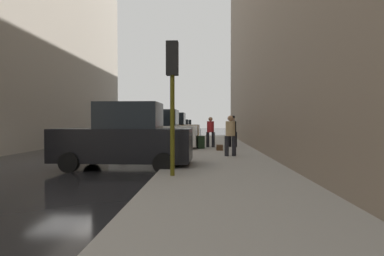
{
  "coord_description": "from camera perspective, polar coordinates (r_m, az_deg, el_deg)",
  "views": [
    {
      "loc": [
        5.4,
        -11.6,
        1.62
      ],
      "look_at": [
        4.53,
        7.2,
        1.19
      ],
      "focal_mm": 28.0,
      "sensor_mm": 36.0,
      "label": 1
    }
  ],
  "objects": [
    {
      "name": "rolling_suitcase",
      "position": [
        16.27,
        1.66,
        -2.68
      ],
      "size": [
        0.45,
        0.61,
        1.04
      ],
      "color": "black",
      "rests_on": "sidewalk"
    },
    {
      "name": "fire_hydrant",
      "position": [
        15.45,
        -0.88,
        -2.86
      ],
      "size": [
        0.42,
        0.22,
        0.7
      ],
      "color": "red",
      "rests_on": "sidewalk"
    },
    {
      "name": "pedestrian_in_red_jacket",
      "position": [
        17.01,
        3.54,
        -0.44
      ],
      "size": [
        0.53,
        0.5,
        1.71
      ],
      "color": "black",
      "rests_on": "sidewalk"
    },
    {
      "name": "ground_plane",
      "position": [
        12.89,
        -22.26,
        -6.01
      ],
      "size": [
        120.0,
        120.0,
        0.0
      ],
      "primitive_type": "plane",
      "color": "black"
    },
    {
      "name": "pedestrian_with_fedora",
      "position": [
        17.29,
        7.76,
        -0.32
      ],
      "size": [
        0.52,
        0.45,
        1.78
      ],
      "color": "black",
      "rests_on": "sidewalk"
    },
    {
      "name": "parked_gray_coupe",
      "position": [
        28.42,
        -2.91,
        -0.26
      ],
      "size": [
        4.24,
        2.14,
        1.79
      ],
      "color": "slate",
      "rests_on": "ground_plane"
    },
    {
      "name": "parked_black_suv",
      "position": [
        10.49,
        -12.59,
        -1.93
      ],
      "size": [
        4.63,
        2.12,
        2.25
      ],
      "color": "black",
      "rests_on": "ground_plane"
    },
    {
      "name": "traffic_light",
      "position": [
        8.15,
        -3.77,
        9.34
      ],
      "size": [
        0.32,
        0.32,
        3.6
      ],
      "color": "#514C0F",
      "rests_on": "sidewalk"
    },
    {
      "name": "parked_silver_sedan",
      "position": [
        34.23,
        -1.97,
        0.0
      ],
      "size": [
        4.26,
        2.17,
        1.79
      ],
      "color": "#B7BABF",
      "rests_on": "ground_plane"
    },
    {
      "name": "sidewalk",
      "position": [
        11.71,
        5.6,
        -6.28
      ],
      "size": [
        4.0,
        40.0,
        0.15
      ],
      "primitive_type": "cube",
      "color": "gray",
      "rests_on": "ground_plane"
    },
    {
      "name": "parked_white_van",
      "position": [
        16.59,
        -6.91,
        -0.74
      ],
      "size": [
        4.64,
        2.15,
        2.25
      ],
      "color": "silver",
      "rests_on": "ground_plane"
    },
    {
      "name": "parked_bronze_suv",
      "position": [
        22.35,
        -4.43,
        -0.21
      ],
      "size": [
        4.64,
        2.15,
        2.25
      ],
      "color": "brown",
      "rests_on": "ground_plane"
    },
    {
      "name": "duffel_bag",
      "position": [
        15.25,
        5.27,
        -3.71
      ],
      "size": [
        0.32,
        0.44,
        0.28
      ],
      "color": "#472D19",
      "rests_on": "sidewalk"
    },
    {
      "name": "pedestrian_in_tan_coat",
      "position": [
        12.71,
        7.32,
        -1.03
      ],
      "size": [
        0.53,
        0.47,
        1.71
      ],
      "color": "black",
      "rests_on": "sidewalk"
    }
  ]
}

